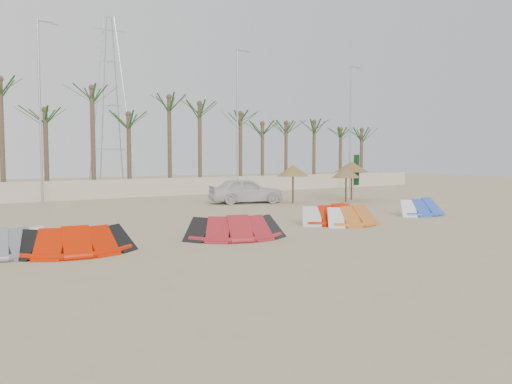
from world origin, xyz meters
TOP-DOWN VIEW (x-y plane):
  - ground at (0.00, 0.00)m, footprint 120.00×120.00m
  - boundary_wall at (0.00, 22.00)m, footprint 60.00×0.30m
  - palm_line at (0.67, 23.50)m, footprint 52.00×4.00m
  - lamp_b at (-5.96, 20.00)m, footprint 1.25×0.14m
  - lamp_c at (8.04, 20.00)m, footprint 1.25×0.14m
  - lamp_d at (20.04, 20.00)m, footprint 1.25×0.14m
  - pylon at (1.00, 28.00)m, footprint 3.00×3.00m
  - kite_red_left at (-8.68, 3.07)m, footprint 3.53×1.93m
  - kite_red_mid at (-3.36, 2.69)m, footprint 3.72×2.37m
  - kite_red_right at (2.39, 3.87)m, footprint 3.49×1.74m
  - kite_orange at (2.70, 2.95)m, footprint 3.09×1.77m
  - kite_blue at (8.16, 3.61)m, footprint 3.10×1.69m
  - parasol_left at (6.99, 12.04)m, footprint 2.00×2.00m
  - parasol_mid at (10.19, 10.65)m, footprint 1.81×1.81m
  - parasol_right at (11.74, 11.67)m, footprint 2.25×2.25m
  - flag_pink at (12.78, 12.34)m, footprint 0.45×0.07m
  - flag_green at (12.34, 11.93)m, footprint 0.44×0.15m
  - car at (4.51, 13.61)m, footprint 4.88×3.00m

SIDE VIEW (x-z plane):
  - ground at x=0.00m, z-range 0.00..0.00m
  - pylon at x=1.00m, z-range -7.00..7.00m
  - kite_orange at x=2.70m, z-range -0.03..0.87m
  - kite_blue at x=8.16m, z-range -0.03..0.87m
  - kite_red_left at x=-8.68m, z-range -0.03..0.87m
  - kite_red_right at x=2.39m, z-range -0.03..0.87m
  - kite_red_mid at x=-3.36m, z-range -0.03..0.87m
  - boundary_wall at x=0.00m, z-range 0.00..1.30m
  - car at x=4.51m, z-range 0.00..1.55m
  - parasol_mid at x=10.19m, z-range 0.76..3.00m
  - flag_green at x=12.34m, z-range 0.30..3.49m
  - flag_pink at x=12.78m, z-range 0.30..3.49m
  - parasol_left at x=6.99m, z-range 0.83..3.19m
  - parasol_right at x=11.74m, z-range 0.92..3.48m
  - lamp_b at x=-5.96m, z-range 0.27..11.27m
  - lamp_c at x=8.04m, z-range 0.27..11.27m
  - lamp_d at x=20.04m, z-range 0.27..11.27m
  - palm_line at x=0.67m, z-range 2.59..10.29m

